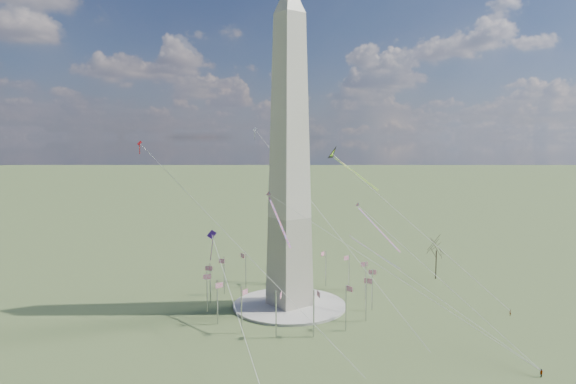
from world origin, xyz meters
TOP-DOWN VIEW (x-y plane):
  - ground at (0.00, 0.00)m, footprint 2000.00×2000.00m
  - plaza at (0.00, 0.00)m, footprint 36.00×36.00m
  - washington_monument at (0.00, 0.00)m, footprint 15.56×15.56m
  - flagpole_ring at (-0.00, -0.00)m, footprint 54.40×54.40m
  - tree_near at (63.87, -7.95)m, footprint 9.44×9.44m
  - person_east at (48.32, -46.91)m, footprint 0.78×0.62m
  - person_centre at (15.97, -72.80)m, footprint 1.18×0.61m
  - kite_delta_black at (31.71, 14.04)m, footprint 13.77×18.93m
  - kite_diamond_purple at (-22.67, 8.94)m, footprint 2.12×3.15m
  - kite_streamer_left at (22.17, -14.24)m, footprint 1.81×19.29m
  - kite_streamer_mid at (-10.10, -6.80)m, footprint 6.97×19.24m
  - kite_streamer_right at (33.75, -1.75)m, footprint 14.35×13.33m
  - kite_small_red at (-33.25, 37.72)m, footprint 1.11×1.88m
  - kite_small_white at (12.36, 38.34)m, footprint 1.23×2.02m

SIDE VIEW (x-z plane):
  - ground at x=0.00m, z-range 0.00..0.00m
  - plaza at x=0.00m, z-range 0.00..0.80m
  - person_east at x=48.32m, z-range 0.00..1.88m
  - person_centre at x=15.97m, z-range 0.00..1.93m
  - flagpole_ring at x=0.00m, z-range 0.77..13.77m
  - tree_near at x=63.87m, z-range 3.52..20.05m
  - kite_streamer_right at x=33.75m, z-range 8.38..21.05m
  - kite_diamond_purple at x=-22.67m, z-range 18.78..28.37m
  - kite_streamer_left at x=22.17m, z-range 20.40..33.64m
  - kite_streamer_mid at x=-10.10m, z-range 25.11..38.69m
  - kite_delta_black at x=31.71m, z-range 38.77..54.81m
  - washington_monument at x=0.00m, z-range -2.05..97.95m
  - kite_small_red at x=-33.25m, z-range 49.16..53.62m
  - kite_small_white at x=12.36m, z-range 54.00..58.63m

